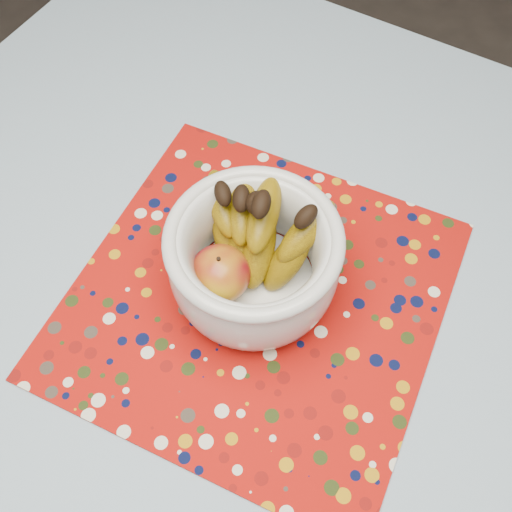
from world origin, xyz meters
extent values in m
plane|color=#2D2826|center=(0.00, 0.00, 0.00)|extent=(4.00, 4.00, 0.00)
cube|color=brown|center=(0.00, 0.00, 0.73)|extent=(1.20, 1.20, 0.04)
cylinder|color=brown|center=(-0.53, 0.53, 0.35)|extent=(0.06, 0.06, 0.71)
cube|color=slate|center=(0.00, 0.00, 0.76)|extent=(1.32, 1.32, 0.01)
cube|color=#9A0D08|center=(-0.04, 0.08, 0.76)|extent=(0.49, 0.49, 0.00)
cylinder|color=silver|center=(-0.05, 0.09, 0.77)|extent=(0.10, 0.10, 0.01)
cylinder|color=silver|center=(-0.05, 0.09, 0.78)|extent=(0.15, 0.15, 0.01)
torus|color=silver|center=(-0.05, 0.09, 0.88)|extent=(0.21, 0.21, 0.02)
ellipsoid|color=maroon|center=(-0.08, 0.06, 0.82)|extent=(0.07, 0.07, 0.07)
sphere|color=black|center=(-0.06, 0.13, 0.90)|extent=(0.03, 0.03, 0.03)
camera|label=1|loc=(0.14, -0.22, 1.45)|focal=42.00mm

